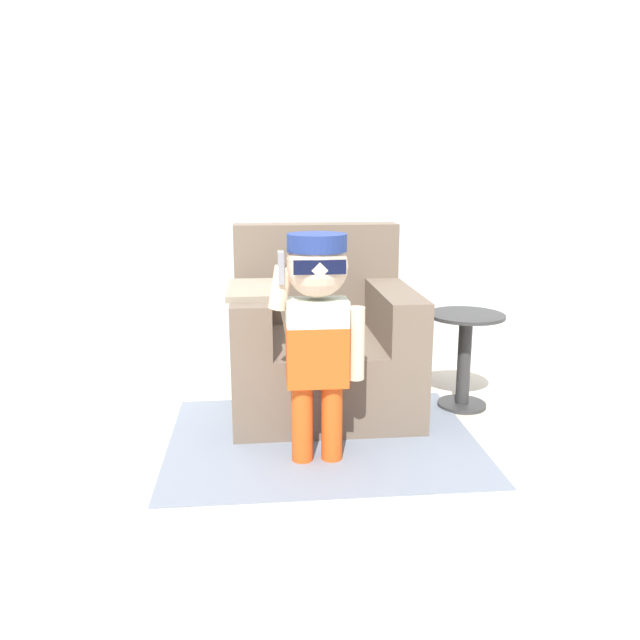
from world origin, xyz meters
The scene contains 6 objects.
ground_plane centered at (0.00, 0.00, 0.00)m, with size 10.00×10.00×0.00m, color beige.
wall_back centered at (0.00, 0.73, 1.30)m, with size 10.00×0.05×2.60m.
armchair centered at (0.11, 0.14, 0.34)m, with size 0.95×0.94×0.95m.
person_child centered at (0.02, -0.58, 0.66)m, with size 0.41×0.30×0.99m.
side_table centered at (0.86, -0.01, 0.31)m, with size 0.40×0.40×0.51m.
rug centered at (0.07, -0.36, 0.00)m, with size 1.44×1.13×0.01m.
Camera 1 is at (-0.22, -3.10, 1.23)m, focal length 35.00 mm.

